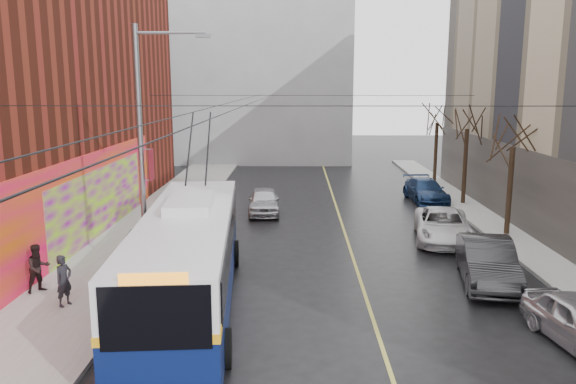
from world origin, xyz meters
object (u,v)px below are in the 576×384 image
at_px(following_car, 264,201).
at_px(tree_far, 438,112).
at_px(pedestrian_c, 136,251).
at_px(streetlight_pole, 145,146).
at_px(pedestrian_b, 38,268).
at_px(parked_car_b, 487,262).
at_px(parked_car_c, 443,226).
at_px(tree_mid, 468,115).
at_px(tree_near, 514,130).
at_px(trolleybus, 189,257).
at_px(parked_car_d, 426,191).
at_px(pedestrian_a, 64,281).

bearing_deg(following_car, tree_far, 36.12).
bearing_deg(pedestrian_c, streetlight_pole, -116.42).
bearing_deg(following_car, pedestrian_b, -121.44).
bearing_deg(following_car, parked_car_b, -54.78).
relative_size(parked_car_c, pedestrian_c, 3.02).
bearing_deg(tree_mid, following_car, -168.53).
height_order(parked_car_b, parked_car_c, parked_car_b).
bearing_deg(parked_car_b, tree_mid, 86.78).
distance_m(following_car, pedestrian_b, 14.18).
bearing_deg(tree_mid, tree_near, -90.00).
distance_m(tree_near, pedestrian_c, 17.22).
relative_size(tree_near, parked_car_c, 1.23).
height_order(tree_far, following_car, tree_far).
xyz_separation_m(parked_car_b, pedestrian_b, (-15.38, -1.45, 0.16)).
xyz_separation_m(streetlight_pole, trolleybus, (1.92, -2.63, -3.21)).
relative_size(streetlight_pole, parked_car_c, 1.74).
xyz_separation_m(parked_car_d, pedestrian_c, (-13.65, -13.91, 0.32)).
bearing_deg(pedestrian_b, parked_car_c, -23.75).
xyz_separation_m(trolleybus, pedestrian_a, (-3.86, -0.35, -0.67)).
relative_size(parked_car_c, following_car, 1.25).
xyz_separation_m(pedestrian_a, pedestrian_c, (1.43, 2.99, 0.04)).
relative_size(streetlight_pole, trolleybus, 0.72).
distance_m(tree_near, pedestrian_a, 19.71).
distance_m(parked_car_c, pedestrian_c, 13.49).
relative_size(tree_near, pedestrian_c, 3.72).
bearing_deg(tree_near, parked_car_d, 104.17).
relative_size(tree_near, tree_mid, 0.96).
relative_size(tree_far, pedestrian_b, 4.02).
xyz_separation_m(parked_car_b, following_car, (-8.57, 10.99, -0.10)).
bearing_deg(pedestrian_c, tree_far, -62.86).
relative_size(tree_near, pedestrian_a, 3.91).
height_order(streetlight_pole, parked_car_d, streetlight_pole).
xyz_separation_m(tree_near, pedestrian_c, (-15.65, -5.99, -3.97)).
height_order(trolleybus, pedestrian_c, trolleybus).
bearing_deg(tree_near, parked_car_b, -115.62).
bearing_deg(tree_far, parked_car_d, -108.22).
relative_size(tree_near, pedestrian_b, 3.91).
xyz_separation_m(trolleybus, pedestrian_c, (-2.43, 2.64, -0.63)).
bearing_deg(tree_far, following_car, -141.14).
distance_m(trolleybus, pedestrian_a, 3.93).
height_order(following_car, pedestrian_c, pedestrian_c).
bearing_deg(pedestrian_c, trolleybus, -162.14).
xyz_separation_m(streetlight_pole, tree_far, (15.14, 20.00, 0.30)).
distance_m(parked_car_c, following_car, 10.03).
distance_m(tree_near, pedestrian_b, 20.40).
height_order(tree_far, parked_car_c, tree_far).
distance_m(parked_car_b, following_car, 13.94).
relative_size(trolleybus, pedestrian_a, 7.69).
distance_m(streetlight_pole, tree_near, 16.28).
relative_size(tree_far, pedestrian_c, 3.82).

